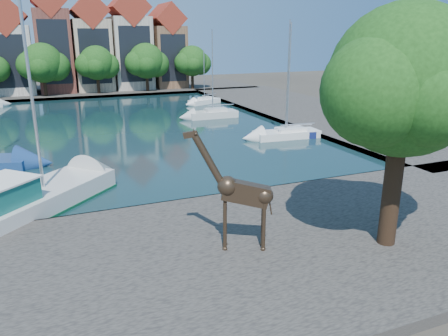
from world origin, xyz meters
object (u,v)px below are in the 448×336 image
object	(u,v)px
motorsailer	(20,201)
sailboat_right_a	(287,132)
giraffe_statue	(239,192)
plane_tree	(407,87)

from	to	relation	value
motorsailer	sailboat_right_a	size ratio (longest dim) A/B	1.16
giraffe_statue	sailboat_right_a	bearing A→B (deg)	54.55
motorsailer	plane_tree	bearing A→B (deg)	-34.01
plane_tree	motorsailer	distance (m)	20.29
giraffe_statue	motorsailer	bearing A→B (deg)	137.32
giraffe_statue	motorsailer	distance (m)	12.77
plane_tree	sailboat_right_a	size ratio (longest dim) A/B	0.99
plane_tree	sailboat_right_a	xyz separation A→B (m)	(7.38, 21.88, -7.06)
giraffe_statue	motorsailer	world-z (taller)	motorsailer
plane_tree	giraffe_statue	world-z (taller)	plane_tree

